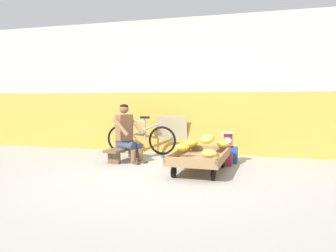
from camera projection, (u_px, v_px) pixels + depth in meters
name	position (u px, v px, depth m)	size (l,w,h in m)	color
ground_plane	(152.00, 179.00, 5.07)	(80.00, 80.00, 0.00)	#A39E93
back_wall	(190.00, 86.00, 7.58)	(16.00, 0.30, 3.07)	gold
banana_cart	(200.00, 158.00, 5.56)	(0.89, 1.47, 0.36)	#99754C
banana_pile	(201.00, 144.00, 5.71)	(0.89, 1.39, 0.26)	gold
low_bench	(124.00, 150.00, 6.66)	(0.45, 1.13, 0.27)	brown
vendor_seated	(127.00, 133.00, 6.57)	(0.74, 0.65, 1.14)	brown
plastic_crate	(228.00, 155.00, 6.42)	(0.36, 0.28, 0.30)	#234CA8
weighing_scale	(228.00, 140.00, 6.40)	(0.30, 0.30, 0.29)	#28282D
bicycle_near_left	(141.00, 138.00, 7.47)	(1.66, 0.48, 0.86)	black
sign_board	(172.00, 134.00, 7.60)	(0.70, 0.27, 0.87)	#C6B289
shopping_bag	(227.00, 159.00, 6.12)	(0.18, 0.12, 0.24)	#D13D4C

